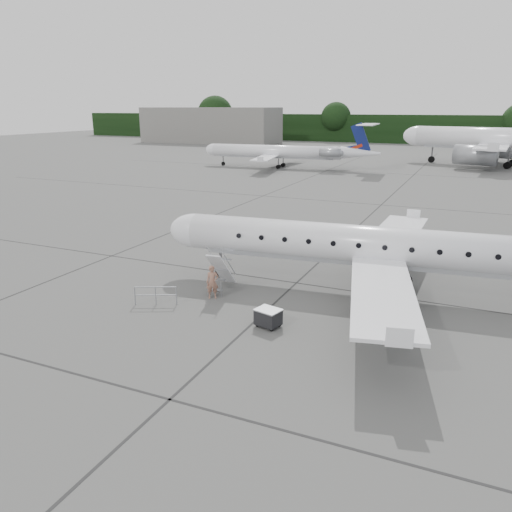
% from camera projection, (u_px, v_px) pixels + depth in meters
% --- Properties ---
extents(ground, '(320.00, 320.00, 0.00)m').
position_uv_depth(ground, '(376.00, 327.00, 23.91)').
color(ground, '#5D5D5A').
rests_on(ground, ground).
extents(treeline, '(260.00, 4.00, 8.00)m').
position_uv_depth(treeline, '(470.00, 130.00, 136.50)').
color(treeline, black).
rests_on(treeline, ground).
extents(terminal_building, '(40.00, 14.00, 10.00)m').
position_uv_depth(terminal_building, '(210.00, 125.00, 146.03)').
color(terminal_building, slate).
rests_on(terminal_building, ground).
extents(main_regional_jet, '(31.90, 24.46, 7.65)m').
position_uv_depth(main_regional_jet, '(390.00, 228.00, 27.18)').
color(main_regional_jet, white).
rests_on(main_regional_jet, ground).
extents(airstair, '(1.10, 2.50, 2.40)m').
position_uv_depth(airstair, '(222.00, 270.00, 28.51)').
color(airstair, white).
rests_on(airstair, ground).
extents(passenger, '(0.81, 0.72, 1.86)m').
position_uv_depth(passenger, '(212.00, 282.00, 27.34)').
color(passenger, '#986753').
rests_on(passenger, ground).
extents(safety_railing, '(2.03, 1.00, 1.00)m').
position_uv_depth(safety_railing, '(156.00, 296.00, 26.53)').
color(safety_railing, '#979A9F').
rests_on(safety_railing, ground).
extents(baggage_cart, '(1.29, 1.13, 0.95)m').
position_uv_depth(baggage_cart, '(268.00, 317.00, 23.87)').
color(baggage_cart, black).
rests_on(baggage_cart, ground).
extents(bg_narrowbody, '(41.76, 33.55, 13.38)m').
position_uv_depth(bg_narrowbody, '(503.00, 128.00, 86.32)').
color(bg_narrowbody, white).
rests_on(bg_narrowbody, ground).
extents(bg_regional_left, '(30.68, 23.10, 7.67)m').
position_uv_depth(bg_regional_left, '(275.00, 145.00, 85.71)').
color(bg_regional_left, white).
rests_on(bg_regional_left, ground).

